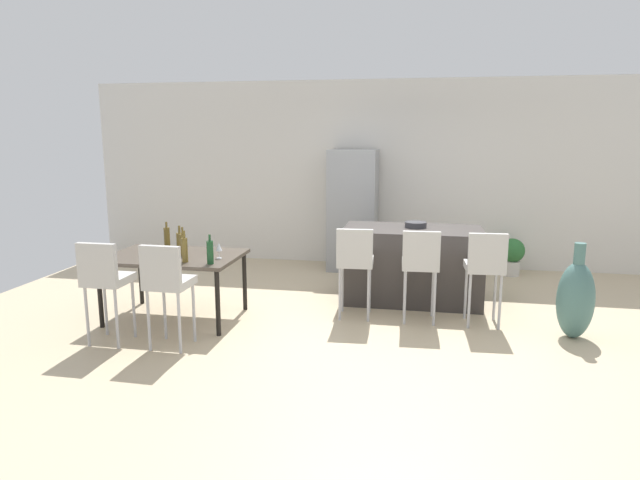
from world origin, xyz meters
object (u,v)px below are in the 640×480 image
at_px(dining_chair_near, 105,276).
at_px(dining_chair_far, 167,279).
at_px(wine_bottle_near, 210,252).
at_px(refrigerator, 353,210).
at_px(dining_table, 174,260).
at_px(wine_bottle_right, 167,237).
at_px(wine_glass_corner, 219,247).
at_px(wine_glass_far, 210,241).
at_px(bar_chair_middle, 420,261).
at_px(bar_chair_right, 485,264).
at_px(floor_vase, 576,299).
at_px(wine_bottle_middle, 183,245).
at_px(wine_bottle_left, 185,250).
at_px(bar_chair_left, 355,258).
at_px(fruit_bowl, 416,225).
at_px(wine_glass_end, 151,248).
at_px(kitchen_island, 412,264).
at_px(potted_plant, 512,254).
at_px(wine_bottle_inner, 180,241).

height_order(dining_chair_near, dining_chair_far, same).
xyz_separation_m(wine_bottle_near, refrigerator, (1.10, 3.08, 0.05)).
height_order(dining_table, wine_bottle_right, wine_bottle_right).
bearing_deg(wine_bottle_right, wine_glass_corner, -30.63).
xyz_separation_m(wine_bottle_right, wine_glass_far, (0.63, -0.20, 0.00)).
bearing_deg(bar_chair_middle, dining_table, -172.05).
height_order(bar_chair_right, wine_bottle_right, bar_chair_right).
distance_m(bar_chair_right, wine_glass_far, 3.08).
bearing_deg(floor_vase, wine_bottle_middle, -176.99).
xyz_separation_m(bar_chair_middle, floor_vase, (1.57, -0.19, -0.29)).
bearing_deg(refrigerator, wine_glass_corner, -111.43).
height_order(wine_bottle_left, floor_vase, wine_bottle_left).
distance_m(bar_chair_right, refrigerator, 2.95).
height_order(wine_glass_far, wine_glass_corner, same).
height_order(bar_chair_right, wine_bottle_near, same).
height_order(bar_chair_left, dining_table, bar_chair_left).
bearing_deg(wine_bottle_left, dining_chair_near, -137.42).
distance_m(wine_glass_far, wine_glass_corner, 0.37).
bearing_deg(bar_chair_right, fruit_bowl, 129.90).
bearing_deg(bar_chair_right, dining_chair_far, -158.06).
distance_m(bar_chair_right, wine_glass_corner, 2.89).
bearing_deg(wine_bottle_near, wine_glass_corner, 91.08).
bearing_deg(wine_glass_end, bar_chair_left, 16.36).
xyz_separation_m(wine_bottle_middle, wine_glass_end, (-0.27, -0.22, -0.00)).
bearing_deg(fruit_bowl, kitchen_island, -113.75).
xyz_separation_m(wine_bottle_left, wine_bottle_right, (-0.56, 0.74, -0.02)).
bearing_deg(wine_glass_corner, floor_vase, 3.89).
distance_m(wine_bottle_left, potted_plant, 4.88).
height_order(wine_bottle_left, wine_bottle_right, wine_bottle_left).
xyz_separation_m(dining_table, wine_bottle_right, (-0.29, 0.44, 0.18)).
bearing_deg(dining_chair_far, wine_bottle_near, 65.83).
bearing_deg(wine_glass_corner, wine_bottle_inner, 151.69).
height_order(dining_table, wine_bottle_middle, wine_bottle_middle).
bearing_deg(potted_plant, wine_glass_far, -146.00).
relative_size(wine_glass_far, wine_glass_corner, 1.00).
bearing_deg(fruit_bowl, potted_plant, 45.76).
bearing_deg(bar_chair_right, dining_chair_near, -161.63).
relative_size(bar_chair_middle, floor_vase, 1.05).
relative_size(wine_bottle_left, wine_glass_far, 1.94).
height_order(refrigerator, potted_plant, refrigerator).
xyz_separation_m(wine_bottle_near, wine_glass_far, (-0.23, 0.56, -0.00)).
xyz_separation_m(kitchen_island, wine_bottle_left, (-2.34, -1.53, 0.42)).
relative_size(wine_bottle_middle, wine_glass_end, 1.87).
bearing_deg(wine_bottle_left, bar_chair_left, 21.76).
xyz_separation_m(kitchen_island, dining_chair_far, (-2.28, -2.08, 0.24)).
relative_size(dining_table, fruit_bowl, 5.42).
bearing_deg(wine_glass_corner, potted_plant, 38.80).
distance_m(dining_chair_near, wine_bottle_middle, 0.96).
bearing_deg(wine_glass_end, potted_plant, 35.46).
bearing_deg(wine_bottle_middle, bar_chair_right, 7.17).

